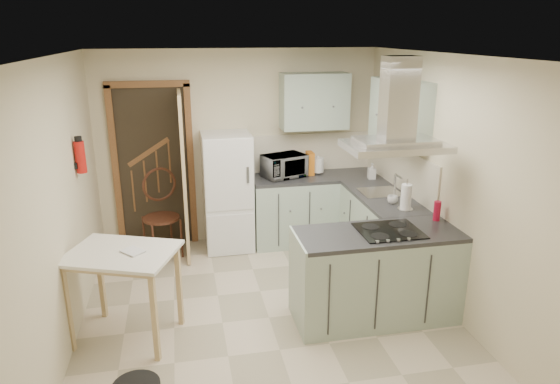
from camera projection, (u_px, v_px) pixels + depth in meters
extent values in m
plane|color=beige|center=(269.00, 318.00, 4.93)|extent=(4.20, 4.20, 0.00)
plane|color=silver|center=(267.00, 56.00, 4.16)|extent=(4.20, 4.20, 0.00)
plane|color=beige|center=(239.00, 148.00, 6.50)|extent=(3.60, 0.00, 3.60)
plane|color=beige|center=(58.00, 211.00, 4.20)|extent=(0.00, 4.20, 4.20)
plane|color=beige|center=(449.00, 186.00, 4.89)|extent=(0.00, 4.20, 4.20)
cube|color=brown|center=(154.00, 167.00, 6.32)|extent=(1.10, 0.12, 2.10)
cube|color=white|center=(228.00, 192.00, 6.34)|extent=(0.60, 0.60, 1.50)
cube|color=#9EB2A0|center=(293.00, 209.00, 6.59)|extent=(1.08, 0.60, 0.90)
cube|color=#9EB2A0|center=(372.00, 223.00, 6.12)|extent=(0.60, 1.95, 0.90)
cube|color=beige|center=(311.00, 152.00, 6.70)|extent=(1.68, 0.02, 0.50)
cube|color=#9EB2A0|center=(314.00, 101.00, 6.33)|extent=(0.85, 0.35, 0.70)
cube|color=#9EB2A0|center=(400.00, 112.00, 5.46)|extent=(0.35, 0.90, 0.70)
cube|color=#9EB2A0|center=(376.00, 275.00, 4.82)|extent=(1.55, 0.65, 0.90)
cube|color=black|center=(389.00, 231.00, 4.69)|extent=(0.58, 0.50, 0.01)
cube|color=silver|center=(395.00, 146.00, 4.44)|extent=(0.90, 0.55, 0.10)
cube|color=silver|center=(380.00, 192.00, 5.82)|extent=(0.45, 0.40, 0.01)
cylinder|color=#B2140F|center=(80.00, 157.00, 4.97)|extent=(0.10, 0.10, 0.32)
cube|color=#D9B585|center=(126.00, 295.00, 4.49)|extent=(1.10, 0.97, 0.86)
cube|color=#442A16|center=(161.00, 218.00, 6.15)|extent=(0.57, 0.57, 1.00)
imported|color=black|center=(284.00, 166.00, 6.41)|extent=(0.62, 0.51, 0.29)
cylinder|color=white|center=(318.00, 165.00, 6.58)|extent=(0.20, 0.20, 0.23)
cube|color=orange|center=(310.00, 163.00, 6.54)|extent=(0.08, 0.20, 0.30)
imported|color=#A1A0AC|center=(372.00, 171.00, 6.34)|extent=(0.10, 0.10, 0.20)
cylinder|color=white|center=(406.00, 197.00, 5.23)|extent=(0.13, 0.13, 0.28)
imported|color=silver|center=(392.00, 200.00, 5.44)|extent=(0.13, 0.13, 0.09)
cylinder|color=#B20F2E|center=(437.00, 211.00, 4.94)|extent=(0.08, 0.08, 0.20)
imported|color=#A53E37|center=(126.00, 250.00, 4.28)|extent=(0.23, 0.24, 0.09)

